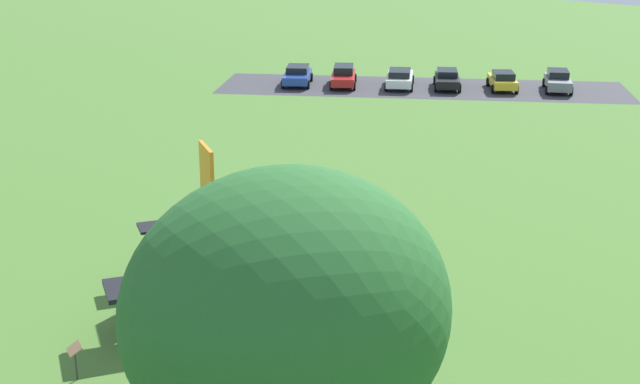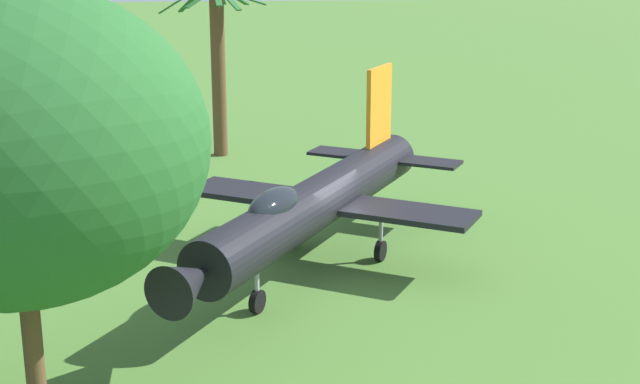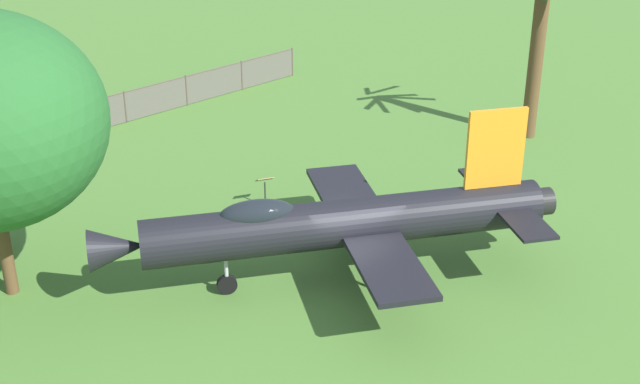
{
  "view_description": "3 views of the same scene",
  "coord_description": "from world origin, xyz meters",
  "px_view_note": "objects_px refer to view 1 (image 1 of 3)",
  "views": [
    {
      "loc": [
        18.82,
        -18.4,
        13.48
      ],
      "look_at": [
        -4.34,
        9.15,
        1.5
      ],
      "focal_mm": 49.48,
      "sensor_mm": 36.0,
      "label": 1
    },
    {
      "loc": [
        24.34,
        -2.19,
        9.19
      ],
      "look_at": [
        0.1,
        0.04,
        2.22
      ],
      "focal_mm": 51.7,
      "sensor_mm": 36.0,
      "label": 2
    },
    {
      "loc": [
        16.11,
        16.03,
        13.91
      ],
      "look_at": [
        0.52,
        -0.56,
        2.9
      ],
      "focal_mm": 49.11,
      "sensor_mm": 36.0,
      "label": 3
    }
  ],
  "objects_px": {
    "parked_car_black": "(447,79)",
    "parked_car_red": "(344,76)",
    "shade_tree": "(287,310)",
    "parked_car_yellow": "(503,80)",
    "info_plaque": "(75,354)",
    "display_jet": "(244,278)",
    "parked_car_gray": "(558,80)",
    "parked_car_blue": "(297,75)",
    "parked_car_white": "(400,78)"
  },
  "relations": [
    {
      "from": "parked_car_gray",
      "to": "display_jet",
      "type": "bearing_deg",
      "value": -17.98
    },
    {
      "from": "parked_car_gray",
      "to": "parked_car_white",
      "type": "xyz_separation_m",
      "value": [
        -9.65,
        -6.51,
        -0.04
      ]
    },
    {
      "from": "parked_car_white",
      "to": "parked_car_blue",
      "type": "height_order",
      "value": "parked_car_blue"
    },
    {
      "from": "display_jet",
      "to": "parked_car_black",
      "type": "height_order",
      "value": "display_jet"
    },
    {
      "from": "display_jet",
      "to": "parked_car_white",
      "type": "distance_m",
      "value": 40.53
    },
    {
      "from": "display_jet",
      "to": "parked_car_gray",
      "type": "bearing_deg",
      "value": 132.65
    },
    {
      "from": "parked_car_blue",
      "to": "parked_car_gray",
      "type": "bearing_deg",
      "value": 87.35
    },
    {
      "from": "parked_car_yellow",
      "to": "shade_tree",
      "type": "bearing_deg",
      "value": 165.98
    },
    {
      "from": "display_jet",
      "to": "parked_car_blue",
      "type": "distance_m",
      "value": 40.76
    },
    {
      "from": "info_plaque",
      "to": "parked_car_blue",
      "type": "relative_size",
      "value": 0.24
    },
    {
      "from": "display_jet",
      "to": "parked_car_white",
      "type": "height_order",
      "value": "display_jet"
    },
    {
      "from": "parked_car_black",
      "to": "parked_car_blue",
      "type": "xyz_separation_m",
      "value": [
        -9.49,
        -6.19,
        0.02
      ]
    },
    {
      "from": "shade_tree",
      "to": "parked_car_white",
      "type": "height_order",
      "value": "shade_tree"
    },
    {
      "from": "parked_car_yellow",
      "to": "info_plaque",
      "type": "bearing_deg",
      "value": 156.01
    },
    {
      "from": "info_plaque",
      "to": "parked_car_yellow",
      "type": "relative_size",
      "value": 0.27
    },
    {
      "from": "info_plaque",
      "to": "parked_car_red",
      "type": "height_order",
      "value": "parked_car_red"
    },
    {
      "from": "parked_car_black",
      "to": "parked_car_red",
      "type": "distance_m",
      "value": 7.8
    },
    {
      "from": "parked_car_black",
      "to": "display_jet",
      "type": "bearing_deg",
      "value": -11.33
    },
    {
      "from": "display_jet",
      "to": "info_plaque",
      "type": "height_order",
      "value": "display_jet"
    },
    {
      "from": "display_jet",
      "to": "info_plaque",
      "type": "distance_m",
      "value": 5.67
    },
    {
      "from": "display_jet",
      "to": "parked_car_black",
      "type": "xyz_separation_m",
      "value": [
        -16.17,
        37.84,
        -1.24
      ]
    },
    {
      "from": "display_jet",
      "to": "parked_car_yellow",
      "type": "bearing_deg",
      "value": 137.72
    },
    {
      "from": "parked_car_yellow",
      "to": "parked_car_white",
      "type": "bearing_deg",
      "value": 85.64
    },
    {
      "from": "shade_tree",
      "to": "parked_car_gray",
      "type": "distance_m",
      "value": 51.34
    },
    {
      "from": "parked_car_black",
      "to": "info_plaque",
      "type": "bearing_deg",
      "value": -15.97
    },
    {
      "from": "parked_car_white",
      "to": "parked_car_red",
      "type": "distance_m",
      "value": 4.27
    },
    {
      "from": "shade_tree",
      "to": "info_plaque",
      "type": "xyz_separation_m",
      "value": [
        -9.12,
        0.76,
        -4.57
      ]
    },
    {
      "from": "shade_tree",
      "to": "parked_car_yellow",
      "type": "height_order",
      "value": "shade_tree"
    },
    {
      "from": "display_jet",
      "to": "shade_tree",
      "type": "bearing_deg",
      "value": -9.17
    },
    {
      "from": "display_jet",
      "to": "parked_car_gray",
      "type": "distance_m",
      "value": 43.31
    },
    {
      "from": "display_jet",
      "to": "shade_tree",
      "type": "distance_m",
      "value": 10.14
    },
    {
      "from": "info_plaque",
      "to": "parked_car_white",
      "type": "distance_m",
      "value": 44.54
    },
    {
      "from": "display_jet",
      "to": "parked_car_red",
      "type": "relative_size",
      "value": 2.65
    },
    {
      "from": "parked_car_white",
      "to": "parked_car_red",
      "type": "bearing_deg",
      "value": 87.73
    },
    {
      "from": "display_jet",
      "to": "parked_car_yellow",
      "type": "height_order",
      "value": "display_jet"
    },
    {
      "from": "info_plaque",
      "to": "display_jet",
      "type": "bearing_deg",
      "value": 71.76
    },
    {
      "from": "parked_car_white",
      "to": "parked_car_blue",
      "type": "bearing_deg",
      "value": 89.05
    },
    {
      "from": "parked_car_yellow",
      "to": "display_jet",
      "type": "bearing_deg",
      "value": 160.02
    },
    {
      "from": "info_plaque",
      "to": "parked_car_black",
      "type": "xyz_separation_m",
      "value": [
        -14.43,
        43.12,
        -0.14
      ]
    },
    {
      "from": "parked_car_gray",
      "to": "parked_car_white",
      "type": "bearing_deg",
      "value": -86.51
    },
    {
      "from": "info_plaque",
      "to": "parked_car_yellow",
      "type": "height_order",
      "value": "parked_car_yellow"
    },
    {
      "from": "info_plaque",
      "to": "parked_car_yellow",
      "type": "bearing_deg",
      "value": 103.58
    },
    {
      "from": "shade_tree",
      "to": "parked_car_gray",
      "type": "bearing_deg",
      "value": 109.14
    },
    {
      "from": "parked_car_gray",
      "to": "parked_car_black",
      "type": "distance_m",
      "value": 8.1
    },
    {
      "from": "parked_car_red",
      "to": "parked_car_blue",
      "type": "distance_m",
      "value": 3.53
    },
    {
      "from": "parked_car_white",
      "to": "parked_car_blue",
      "type": "relative_size",
      "value": 1.05
    },
    {
      "from": "display_jet",
      "to": "parked_car_white",
      "type": "bearing_deg",
      "value": 148.15
    },
    {
      "from": "display_jet",
      "to": "parked_car_blue",
      "type": "bearing_deg",
      "value": 159.16
    },
    {
      "from": "parked_car_gray",
      "to": "parked_car_blue",
      "type": "relative_size",
      "value": 0.97
    },
    {
      "from": "parked_car_black",
      "to": "parked_car_blue",
      "type": "bearing_deg",
      "value": -91.33
    }
  ]
}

